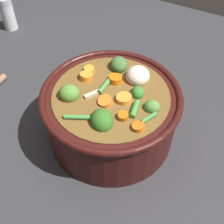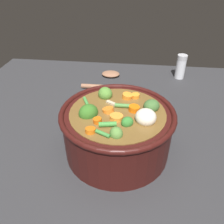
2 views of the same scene
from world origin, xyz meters
name	(u,v)px [view 2 (image 2 of 2)]	position (x,y,z in m)	size (l,w,h in m)	color
ground_plane	(117,149)	(0.00, 0.00, 0.00)	(1.10, 1.10, 0.00)	#2D2D30
cooking_pot	(117,130)	(0.00, 0.00, 0.06)	(0.26, 0.26, 0.14)	#38110F
wooden_spoon	(109,79)	(-0.07, 0.37, 0.01)	(0.19, 0.15, 0.02)	#916247
salt_shaker	(181,67)	(0.20, 0.43, 0.05)	(0.04, 0.04, 0.09)	silver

